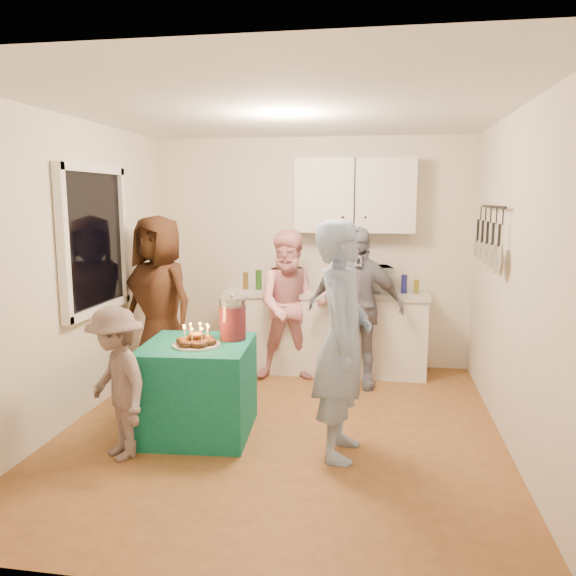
% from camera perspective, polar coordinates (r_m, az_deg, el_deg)
% --- Properties ---
extents(floor, '(4.00, 4.00, 0.00)m').
position_cam_1_polar(floor, '(4.87, -0.68, -14.16)').
color(floor, brown).
rests_on(floor, ground).
extents(ceiling, '(4.00, 4.00, 0.00)m').
position_cam_1_polar(ceiling, '(4.52, -0.75, 17.73)').
color(ceiling, white).
rests_on(ceiling, floor).
extents(back_wall, '(3.60, 3.60, 0.00)m').
position_cam_1_polar(back_wall, '(6.48, 2.35, 3.59)').
color(back_wall, silver).
rests_on(back_wall, floor).
extents(left_wall, '(4.00, 4.00, 0.00)m').
position_cam_1_polar(left_wall, '(5.14, -20.91, 1.55)').
color(left_wall, silver).
rests_on(left_wall, floor).
extents(right_wall, '(4.00, 4.00, 0.00)m').
position_cam_1_polar(right_wall, '(4.56, 22.15, 0.60)').
color(right_wall, silver).
rests_on(right_wall, floor).
extents(window_night, '(0.04, 1.00, 1.20)m').
position_cam_1_polar(window_night, '(5.36, -19.18, 4.62)').
color(window_night, black).
rests_on(window_night, left_wall).
extents(counter, '(2.20, 0.58, 0.86)m').
position_cam_1_polar(counter, '(6.31, 3.78, -4.59)').
color(counter, white).
rests_on(counter, floor).
extents(countertop, '(2.24, 0.62, 0.05)m').
position_cam_1_polar(countertop, '(6.22, 3.82, -0.51)').
color(countertop, beige).
rests_on(countertop, counter).
extents(upper_cabinet, '(1.30, 0.30, 0.80)m').
position_cam_1_polar(upper_cabinet, '(6.26, 6.83, 9.30)').
color(upper_cabinet, white).
rests_on(upper_cabinet, back_wall).
extents(pot_rack, '(0.12, 1.00, 0.60)m').
position_cam_1_polar(pot_rack, '(5.20, 19.79, 5.02)').
color(pot_rack, black).
rests_on(pot_rack, right_wall).
extents(microwave, '(0.58, 0.45, 0.28)m').
position_cam_1_polar(microwave, '(6.17, 8.03, 0.89)').
color(microwave, white).
rests_on(microwave, countertop).
extents(party_table, '(0.91, 0.91, 0.76)m').
position_cam_1_polar(party_table, '(4.73, -9.12, -10.03)').
color(party_table, '#0F6650').
rests_on(party_table, floor).
extents(donut_cake, '(0.38, 0.38, 0.18)m').
position_cam_1_polar(donut_cake, '(4.53, -9.31, -4.70)').
color(donut_cake, '#381C0C').
rests_on(donut_cake, party_table).
extents(punch_jar, '(0.22, 0.22, 0.34)m').
position_cam_1_polar(punch_jar, '(4.68, -5.65, -3.18)').
color(punch_jar, red).
rests_on(punch_jar, party_table).
extents(man_birthday, '(0.46, 0.67, 1.77)m').
position_cam_1_polar(man_birthday, '(4.17, 5.56, -5.31)').
color(man_birthday, '#8BA2CB').
rests_on(man_birthday, floor).
extents(woman_back_left, '(1.01, 0.86, 1.76)m').
position_cam_1_polar(woman_back_left, '(5.80, -12.94, -1.50)').
color(woman_back_left, '#5C311A').
rests_on(woman_back_left, floor).
extents(woman_back_center, '(0.87, 0.73, 1.60)m').
position_cam_1_polar(woman_back_center, '(5.92, 0.40, -1.85)').
color(woman_back_center, pink).
rests_on(woman_back_center, floor).
extents(woman_back_right, '(0.99, 0.46, 1.64)m').
position_cam_1_polar(woman_back_right, '(5.75, 6.89, -1.99)').
color(woman_back_right, black).
rests_on(woman_back_right, floor).
extents(child_near_left, '(0.84, 0.81, 1.15)m').
position_cam_1_polar(child_near_left, '(4.38, -17.01, -9.21)').
color(child_near_left, '#604F4D').
rests_on(child_near_left, floor).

